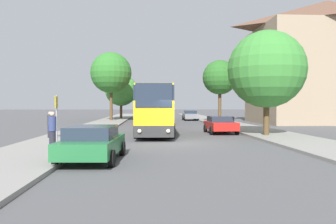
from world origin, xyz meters
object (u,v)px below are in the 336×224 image
parked_car_right_near (220,124)px  pedestrian_waiting_far (52,130)px  tree_right_near (220,78)px  pedestrian_waiting_near (50,125)px  tree_left_far (121,90)px  bus_stop_sign (57,114)px  bus_middle (152,108)px  tree_right_mid (267,69)px  parked_car_left_curb (93,142)px  parked_car_right_far (190,115)px  bus_rear (154,107)px  tree_left_near (111,73)px  bus_front (155,109)px

parked_car_right_near → pedestrian_waiting_far: bearing=42.5°
pedestrian_waiting_far → tree_right_near: (13.29, 24.48, 4.59)m
pedestrian_waiting_near → tree_left_far: bearing=47.1°
bus_stop_sign → tree_left_far: 35.24m
bus_middle → tree_left_far: (-4.83, 11.08, 2.76)m
tree_right_near → tree_right_mid: size_ratio=1.07×
tree_left_far → parked_car_left_curb: bearing=-86.8°
pedestrian_waiting_far → parked_car_left_curb: bearing=-75.1°
parked_car_right_far → bus_middle: bearing=49.3°
bus_rear → tree_left_near: bearing=-123.8°
tree_left_near → tree_right_near: tree_left_near is taller
bus_stop_sign → tree_left_far: (0.27, 35.12, 2.86)m
tree_left_near → pedestrian_waiting_near: bearing=-92.6°
bus_front → pedestrian_waiting_far: bus_front is taller
parked_car_right_far → pedestrian_waiting_far: (-10.51, -31.55, 0.27)m
bus_middle → tree_right_near: 9.21m
parked_car_right_near → tree_right_near: tree_right_near is taller
tree_right_mid → parked_car_right_near: bearing=128.8°
bus_middle → bus_stop_sign: bearing=-103.6°
parked_car_right_near → pedestrian_waiting_near: (-11.77, -4.11, 0.26)m
pedestrian_waiting_near → tree_right_mid: size_ratio=0.23×
tree_right_mid → bus_middle: bearing=111.9°
bus_middle → pedestrian_waiting_far: (-4.94, -25.32, -0.81)m
bus_stop_sign → tree_right_near: 27.09m
bus_stop_sign → pedestrian_waiting_near: size_ratio=1.56×
bus_stop_sign → pedestrian_waiting_near: bus_stop_sign is taller
bus_front → tree_left_near: 21.22m
parked_car_right_near → bus_stop_sign: size_ratio=1.55×
bus_front → parked_car_right_far: 22.93m
bus_middle → bus_stop_sign: 24.57m
parked_car_right_far → tree_right_near: bearing=112.6°
parked_car_right_far → pedestrian_waiting_far: pedestrian_waiting_far is taller
bus_middle → parked_car_right_far: bus_middle is taller
pedestrian_waiting_near → tree_right_near: 24.73m
parked_car_right_near → tree_left_near: size_ratio=0.43×
parked_car_right_near → parked_car_right_far: (0.43, 22.08, 0.04)m
pedestrian_waiting_far → parked_car_right_near: bearing=17.1°
parked_car_left_curb → parked_car_right_near: size_ratio=1.13×
parked_car_right_far → parked_car_right_near: bearing=90.0°
bus_middle → parked_car_left_curb: size_ratio=2.62×
bus_front → bus_stop_sign: (-5.14, -8.03, -0.14)m
tree_left_far → tree_right_near: (13.18, -11.93, 1.03)m
tree_right_near → bus_front: bearing=-118.7°
bus_front → tree_right_mid: size_ratio=1.61×
tree_left_far → tree_right_mid: tree_right_mid is taller
parked_car_left_curb → parked_car_right_far: (8.18, 34.21, 0.03)m
bus_front → parked_car_right_near: (5.09, 0.15, -1.17)m
pedestrian_waiting_near → tree_left_near: tree_left_near is taller
tree_left_far → tree_left_near: bearing=-95.8°
parked_car_left_curb → bus_stop_sign: 4.78m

